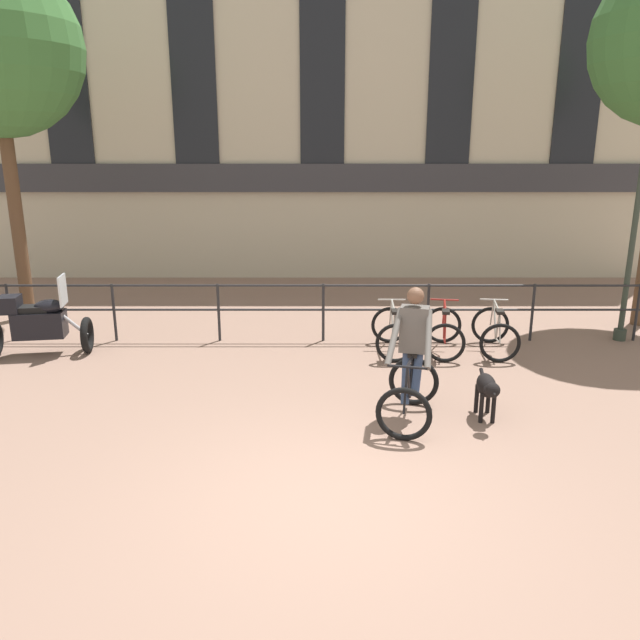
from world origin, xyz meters
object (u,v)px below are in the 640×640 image
Objects in this scene: parked_bicycle_mid_right at (496,332)px; cyclist_with_bike at (412,362)px; parked_bicycle_mid_left at (445,332)px; parked_motorcycle at (39,322)px; parked_bicycle_near_lamp at (393,332)px; dog at (488,388)px; street_lamp at (640,195)px.

cyclist_with_bike is at bearing 61.80° from parked_bicycle_mid_right.
cyclist_with_bike is 2.82m from parked_bicycle_mid_left.
parked_motorcycle reaches higher than parked_bicycle_near_lamp.
cyclist_with_bike is 1.44× the size of parked_bicycle_mid_right.
parked_motorcycle is (-6.84, 2.59, 0.13)m from dog.
cyclist_with_bike is at bearing -142.19° from street_lamp.
parked_motorcycle is at bearing 7.22° from parked_bicycle_mid_right.
parked_motorcycle is at bearing 171.22° from cyclist_with_bike.
parked_bicycle_near_lamp is at bearing -97.40° from parked_motorcycle.
parked_bicycle_mid_right is at bearing 75.71° from dog.
parked_motorcycle reaches higher than parked_bicycle_mid_left.
parked_bicycle_mid_right is (0.84, 2.71, -0.08)m from dog.
street_lamp is at bearing 48.68° from dog.
street_lamp is (4.22, 0.70, 2.24)m from parked_bicycle_near_lamp.
cyclist_with_bike is 1.03m from dog.
parked_motorcycle reaches higher than parked_bicycle_mid_right.
street_lamp is at bearing 52.17° from cyclist_with_bike.
parked_bicycle_mid_right is 3.41m from street_lamp.
parked_bicycle_near_lamp and parked_bicycle_mid_right have the same top height.
cyclist_with_bike is at bearing 79.02° from parked_bicycle_mid_left.
parked_bicycle_near_lamp is at bearing -170.61° from street_lamp.
parked_motorcycle is 7.69m from parked_bicycle_mid_right.
parked_bicycle_mid_left is at bearing 6.34° from parked_bicycle_mid_right.
parked_bicycle_near_lamp reaches higher than dog.
parked_motorcycle is 1.40× the size of parked_bicycle_mid_left.
dog is 2.85m from parked_bicycle_near_lamp.
parked_bicycle_near_lamp is (5.94, 0.12, -0.20)m from parked_motorcycle.
parked_motorcycle is at bearing 2.03° from parked_bicycle_near_lamp.
cyclist_with_bike is at bearing -121.67° from parked_motorcycle.
cyclist_with_bike is 0.37× the size of street_lamp.
parked_bicycle_mid_right is at bearing -97.66° from parked_motorcycle.
cyclist_with_bike is 5.73m from street_lamp.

